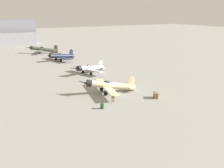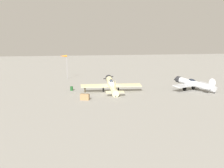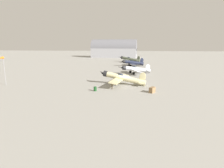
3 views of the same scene
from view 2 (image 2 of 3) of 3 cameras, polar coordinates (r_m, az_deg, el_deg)
ground_plane at (r=60.63m, az=0.00°, el=-1.69°), size 400.00×400.00×0.00m
airplane_foreground at (r=60.92m, az=-0.07°, el=-0.17°), size 12.32×11.23×3.27m
airplane_mid_apron at (r=65.74m, az=14.94°, el=0.05°), size 10.03×10.41×3.01m
ground_crew_mechanic at (r=61.46m, az=-5.05°, el=-0.68°), size 0.44×0.52×1.60m
equipment_crate at (r=53.15m, az=-5.07°, el=-2.42°), size 1.71×1.42×1.09m
fuel_drum at (r=64.21m, az=-7.53°, el=-0.84°), size 0.64×0.64×0.89m
windsock_mast at (r=85.41m, az=-8.98°, el=4.96°), size 1.98×0.59×6.65m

